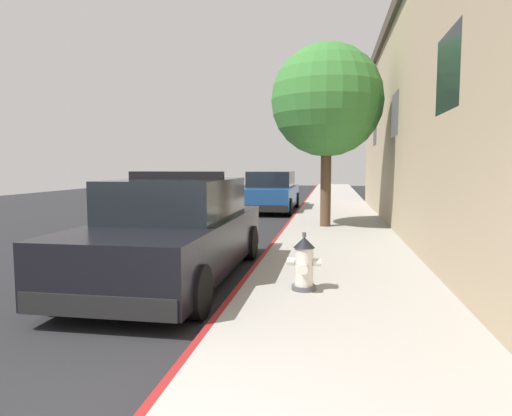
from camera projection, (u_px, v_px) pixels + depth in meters
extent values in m
cube|color=#232326|center=(123.00, 232.00, 12.72)|extent=(27.67, 60.00, 0.20)
cube|color=#9E9991|center=(338.00, 231.00, 11.72)|extent=(2.72, 60.00, 0.14)
cube|color=maroon|center=(285.00, 230.00, 11.95)|extent=(0.08, 60.00, 0.14)
cube|color=tan|center=(503.00, 124.00, 10.95)|extent=(5.11, 18.75, 5.57)
cube|color=black|center=(450.00, 71.00, 6.18)|extent=(0.06, 1.30, 1.10)
cube|color=black|center=(396.00, 115.00, 11.34)|extent=(0.06, 1.30, 1.10)
cube|color=black|center=(376.00, 131.00, 16.49)|extent=(0.06, 1.30, 1.10)
cube|color=black|center=(175.00, 243.00, 6.95)|extent=(1.84, 4.80, 0.76)
cube|color=black|center=(178.00, 198.00, 7.04)|extent=(1.64, 2.50, 0.60)
cube|color=black|center=(99.00, 305.00, 4.68)|extent=(1.76, 0.16, 0.24)
cube|color=black|center=(214.00, 236.00, 9.28)|extent=(1.76, 0.16, 0.24)
cylinder|color=black|center=(163.00, 240.00, 8.79)|extent=(0.22, 0.64, 0.64)
cylinder|color=black|center=(250.00, 243.00, 8.51)|extent=(0.22, 0.64, 0.64)
cylinder|color=black|center=(60.00, 285.00, 5.45)|extent=(0.22, 0.64, 0.64)
cylinder|color=black|center=(197.00, 292.00, 5.17)|extent=(0.22, 0.64, 0.64)
cube|color=black|center=(176.00, 175.00, 6.96)|extent=(1.48, 0.20, 0.12)
cube|color=red|center=(155.00, 175.00, 7.01)|extent=(0.44, 0.18, 0.11)
cube|color=#1E33E0|center=(198.00, 175.00, 6.90)|extent=(0.44, 0.18, 0.11)
cube|color=navy|center=(271.00, 196.00, 17.73)|extent=(1.84, 4.80, 0.76)
cube|color=black|center=(272.00, 179.00, 17.82)|extent=(1.64, 2.50, 0.60)
cube|color=black|center=(262.00, 208.00, 15.46)|extent=(1.76, 0.16, 0.24)
cube|color=black|center=(278.00, 199.00, 20.06)|extent=(1.76, 0.16, 0.24)
cylinder|color=black|center=(257.00, 200.00, 19.57)|extent=(0.22, 0.64, 0.64)
cylinder|color=black|center=(296.00, 200.00, 19.29)|extent=(0.22, 0.64, 0.64)
cylinder|color=black|center=(241.00, 206.00, 16.23)|extent=(0.22, 0.64, 0.64)
cylinder|color=black|center=(289.00, 207.00, 15.95)|extent=(0.22, 0.64, 0.64)
cylinder|color=#4C4C51|center=(304.00, 287.00, 5.91)|extent=(0.32, 0.32, 0.06)
cylinder|color=silver|center=(304.00, 266.00, 5.88)|extent=(0.24, 0.24, 0.50)
cone|color=black|center=(304.00, 242.00, 5.85)|extent=(0.28, 0.28, 0.14)
cylinder|color=#4C4C51|center=(304.00, 235.00, 5.84)|extent=(0.05, 0.05, 0.06)
cylinder|color=silver|center=(291.00, 261.00, 5.90)|extent=(0.10, 0.10, 0.10)
cylinder|color=silver|center=(317.00, 262.00, 5.85)|extent=(0.10, 0.10, 0.10)
cylinder|color=silver|center=(303.00, 269.00, 5.70)|extent=(0.13, 0.12, 0.13)
cylinder|color=brown|center=(326.00, 183.00, 12.10)|extent=(0.28, 0.28, 2.32)
sphere|color=#387A33|center=(327.00, 100.00, 11.90)|extent=(2.97, 2.97, 2.97)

